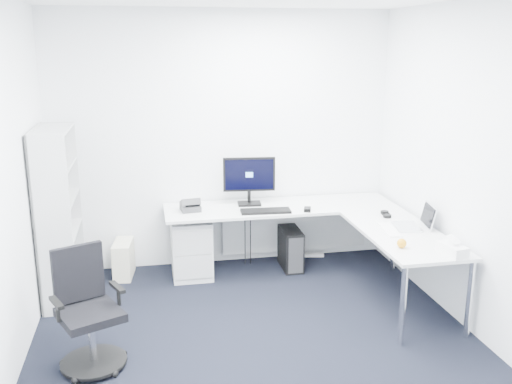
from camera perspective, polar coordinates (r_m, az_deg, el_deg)
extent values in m
plane|color=black|center=(4.57, 0.73, -16.31)|extent=(4.20, 4.20, 0.00)
cube|color=white|center=(6.07, -3.32, 5.14)|extent=(3.60, 0.02, 2.70)
cube|color=white|center=(2.16, 12.72, -13.35)|extent=(3.60, 0.02, 2.70)
cube|color=white|center=(4.75, 22.58, 1.33)|extent=(0.02, 4.20, 2.70)
cube|color=silver|center=(5.96, -6.48, -5.48)|extent=(0.40, 0.50, 0.62)
cube|color=black|center=(6.16, 3.48, -5.66)|extent=(0.20, 0.44, 0.43)
cube|color=beige|center=(6.09, -13.10, -6.54)|extent=(0.22, 0.41, 0.38)
cube|color=white|center=(6.55, 5.42, -6.29)|extent=(0.32, 0.11, 0.04)
cube|color=black|center=(5.73, 0.97, -1.92)|extent=(0.51, 0.21, 0.02)
cube|color=black|center=(5.79, 5.16, -1.74)|extent=(0.10, 0.13, 0.04)
cube|color=white|center=(5.32, 13.21, -3.70)|extent=(0.17, 0.41, 0.01)
sphere|color=orange|center=(4.89, 14.36, -4.99)|extent=(0.08, 0.08, 0.08)
cube|color=white|center=(4.85, 19.05, -5.47)|extent=(0.17, 0.27, 0.09)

